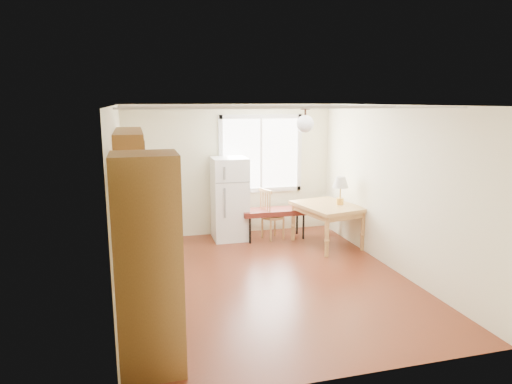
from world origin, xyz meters
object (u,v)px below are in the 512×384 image
object	(u,v)px
bench	(274,212)
refrigerator	(230,199)
chair	(269,211)
dining_table	(327,210)

from	to	relation	value
bench	refrigerator	bearing A→B (deg)	166.73
refrigerator	chair	world-z (taller)	refrigerator
dining_table	chair	size ratio (longest dim) A/B	1.42
refrigerator	chair	size ratio (longest dim) A/B	1.61
dining_table	chair	bearing A→B (deg)	134.87
bench	dining_table	world-z (taller)	dining_table
refrigerator	chair	bearing A→B (deg)	-18.96
bench	chair	bearing A→B (deg)	-163.44
dining_table	refrigerator	bearing A→B (deg)	140.24
dining_table	chair	world-z (taller)	chair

